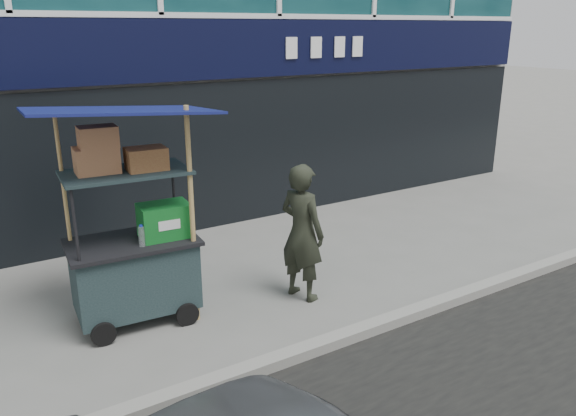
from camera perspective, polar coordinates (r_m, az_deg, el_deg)
ground at (r=6.21m, az=2.07°, el=-13.49°), size 80.00×80.00×0.00m
curb at (r=6.04m, az=3.17°, el=-13.83°), size 80.00×0.18×0.12m
vendor_cart at (r=6.51m, az=-15.34°, el=-3.93°), size 1.95×1.45×2.52m
vendor_man at (r=6.83m, az=1.44°, el=-2.49°), size 0.58×0.72×1.71m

